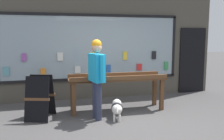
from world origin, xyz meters
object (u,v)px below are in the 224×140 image
object	(u,v)px
display_table_main	(117,82)
sandwich_board_sign	(40,97)
small_dog	(117,108)
person_browsing	(97,73)

from	to	relation	value
display_table_main	sandwich_board_sign	bearing A→B (deg)	-174.65
sandwich_board_sign	small_dog	bearing A→B (deg)	0.48
sandwich_board_sign	display_table_main	bearing A→B (deg)	23.01
display_table_main	small_dog	bearing A→B (deg)	-106.63
person_browsing	sandwich_board_sign	world-z (taller)	person_browsing
display_table_main	person_browsing	bearing A→B (deg)	-139.52
display_table_main	sandwich_board_sign	xyz separation A→B (m)	(-1.84, -0.17, -0.23)
small_dog	person_browsing	bearing A→B (deg)	85.78
person_browsing	small_dog	world-z (taller)	person_browsing
sandwich_board_sign	person_browsing	bearing A→B (deg)	1.27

